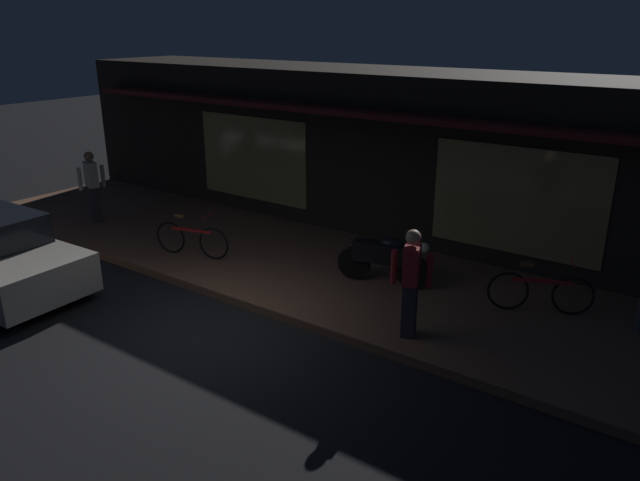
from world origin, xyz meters
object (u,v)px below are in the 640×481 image
object	(u,v)px
bicycle_extra	(192,239)
person_photographer	(92,186)
bicycle_parked	(540,292)
person_bystander	(411,281)
motorcycle	(385,257)

from	to	relation	value
bicycle_extra	person_photographer	world-z (taller)	person_photographer
bicycle_parked	bicycle_extra	size ratio (longest dim) A/B	0.95
bicycle_parked	person_photographer	size ratio (longest dim) A/B	0.92
person_bystander	bicycle_parked	bearing A→B (deg)	54.44
motorcycle	bicycle_extra	size ratio (longest dim) A/B	1.04
person_photographer	person_bystander	xyz separation A→B (m)	(8.58, -0.67, 0.00)
bicycle_extra	person_photographer	xyz separation A→B (m)	(-3.50, 0.25, 0.52)
person_photographer	person_bystander	distance (m)	8.61
motorcycle	bicycle_extra	bearing A→B (deg)	-164.69
person_photographer	person_bystander	world-z (taller)	same
motorcycle	bicycle_parked	size ratio (longest dim) A/B	1.10
bicycle_extra	person_bystander	world-z (taller)	person_bystander
motorcycle	bicycle_parked	bearing A→B (deg)	9.45
motorcycle	person_photographer	bearing A→B (deg)	-173.79
bicycle_extra	person_bystander	bearing A→B (deg)	-4.73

